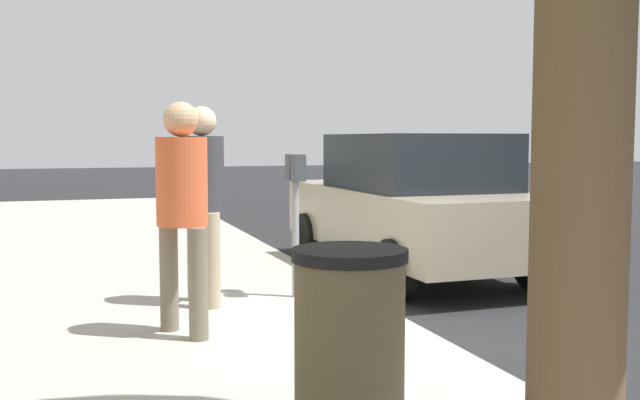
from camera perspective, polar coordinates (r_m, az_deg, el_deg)
ground_plane at (r=6.69m, az=6.15°, el=-10.08°), size 80.00×80.00×0.00m
sidewalk_slab at (r=6.09m, az=-20.94°, el=-11.12°), size 28.00×6.00×0.15m
parking_meter at (r=7.22m, az=-1.91°, el=0.43°), size 0.36×0.12×1.41m
pedestrian_at_meter at (r=6.97m, az=-9.09°, el=1.04°), size 0.54×0.41×1.86m
pedestrian_bystander at (r=5.88m, az=-10.63°, el=0.24°), size 0.51×0.40×1.85m
parked_sedan_near at (r=9.39m, az=7.12°, el=-0.27°), size 4.43×2.03×1.77m
trash_bin at (r=3.80m, az=2.28°, el=-11.29°), size 0.59×0.59×1.01m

